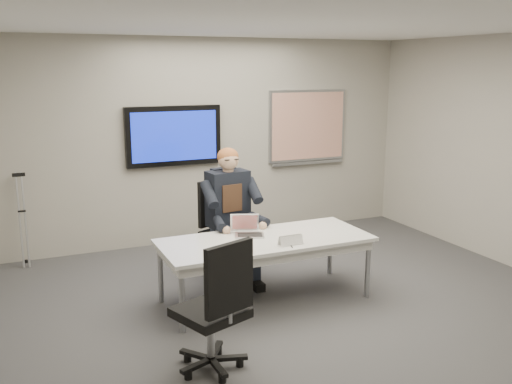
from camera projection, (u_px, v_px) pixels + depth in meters
name	position (u px, v px, depth m)	size (l,w,h in m)	color
floor	(312.00, 321.00, 5.51)	(6.00, 6.00, 0.02)	#3C3C3F
ceiling	(319.00, 20.00, 4.91)	(6.00, 6.00, 0.02)	white
wall_back	(208.00, 141.00, 7.89)	(6.00, 0.02, 2.80)	#A5A095
conference_table	(265.00, 246.00, 5.90)	(2.19, 0.92, 0.67)	white
tv_display	(174.00, 136.00, 7.63)	(1.30, 0.09, 0.80)	black
whiteboard	(308.00, 127.00, 8.45)	(1.25, 0.08, 1.10)	#92959A
office_chair_far	(224.00, 245.00, 6.74)	(0.70, 0.70, 1.11)	black
office_chair_near	(215.00, 331.00, 4.55)	(0.68, 0.68, 1.12)	black
seated_person	(234.00, 229.00, 6.45)	(0.50, 0.85, 1.52)	#1E2433
crutch	(22.00, 218.00, 6.93)	(0.16, 0.28, 1.21)	#B5B7BD
laptop	(247.00, 230.00, 6.01)	(0.36, 0.38, 0.21)	silver
name_tent	(291.00, 240.00, 5.67)	(0.25, 0.07, 0.10)	silver
pen	(291.00, 246.00, 5.64)	(0.01, 0.01, 0.12)	black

